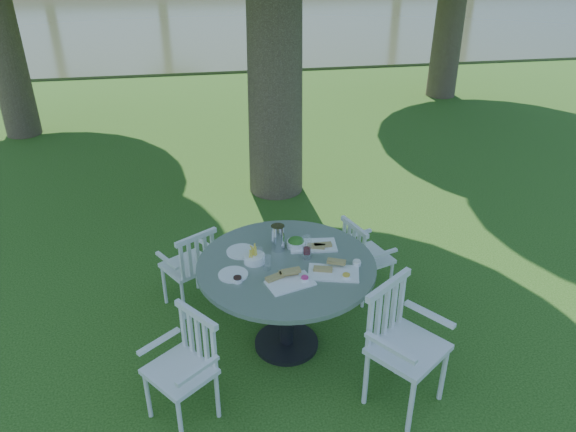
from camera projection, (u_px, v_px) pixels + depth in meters
name	position (u px, v px, depth m)	size (l,w,h in m)	color
ground	(291.00, 301.00, 5.52)	(140.00, 140.00, 0.00)	#173D0C
table	(286.00, 279.00, 4.63)	(1.46, 1.46, 0.86)	black
chair_ne	(361.00, 254.00, 5.39)	(0.50, 0.52, 0.82)	silver
chair_nw	(193.00, 264.00, 5.21)	(0.57, 0.57, 0.84)	silver
chair_sw	(188.00, 359.00, 4.07)	(0.60, 0.60, 0.87)	silver
chair_se	(398.00, 335.00, 4.18)	(0.70, 0.69, 1.01)	silver
tableware	(285.00, 254.00, 4.60)	(1.15, 0.80, 0.23)	white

